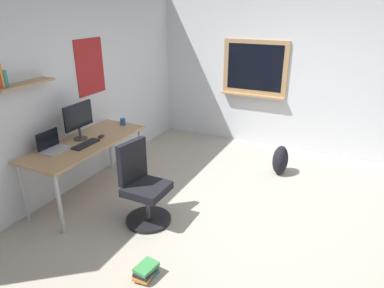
{
  "coord_description": "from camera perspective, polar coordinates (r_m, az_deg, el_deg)",
  "views": [
    {
      "loc": [
        -3.31,
        -0.89,
        2.34
      ],
      "look_at": [
        -0.03,
        0.71,
        0.85
      ],
      "focal_mm": 32.22,
      "sensor_mm": 36.0,
      "label": 1
    }
  ],
  "objects": [
    {
      "name": "keyboard",
      "position": [
        4.35,
        -17.14,
        -0.03
      ],
      "size": [
        0.37,
        0.13,
        0.02
      ],
      "primitive_type": "cube",
      "color": "black",
      "rests_on": "desk"
    },
    {
      "name": "coffee_mug",
      "position": [
        4.94,
        -11.36,
        3.64
      ],
      "size": [
        0.08,
        0.08,
        0.09
      ],
      "primitive_type": "cylinder",
      "color": "#334CA5",
      "rests_on": "desk"
    },
    {
      "name": "wall_back",
      "position": [
        4.81,
        -18.99,
        8.56
      ],
      "size": [
        5.0,
        0.3,
        2.6
      ],
      "color": "silver",
      "rests_on": "ground"
    },
    {
      "name": "wall_right",
      "position": [
        5.92,
        17.07,
        11.15
      ],
      "size": [
        0.22,
        5.0,
        2.6
      ],
      "color": "silver",
      "rests_on": "ground"
    },
    {
      "name": "computer_mouse",
      "position": [
        4.54,
        -14.8,
        1.25
      ],
      "size": [
        0.1,
        0.06,
        0.03
      ],
      "primitive_type": "ellipsoid",
      "color": "#262628",
      "rests_on": "desk"
    },
    {
      "name": "office_chair",
      "position": [
        3.95,
        -8.16,
        -7.32
      ],
      "size": [
        0.52,
        0.52,
        0.95
      ],
      "color": "black",
      "rests_on": "ground"
    },
    {
      "name": "monitor_primary",
      "position": [
        4.48,
        -18.27,
        4.0
      ],
      "size": [
        0.46,
        0.17,
        0.46
      ],
      "color": "#38383D",
      "rests_on": "desk"
    },
    {
      "name": "book_stack_on_floor",
      "position": [
        3.39,
        -7.68,
        -20.15
      ],
      "size": [
        0.26,
        0.19,
        0.13
      ],
      "color": "teal",
      "rests_on": "ground"
    },
    {
      "name": "ground_plane",
      "position": [
        4.15,
        9.31,
        -12.45
      ],
      "size": [
        5.2,
        5.2,
        0.0
      ],
      "primitive_type": "plane",
      "color": "#ADA393",
      "rests_on": "ground"
    },
    {
      "name": "laptop",
      "position": [
        4.31,
        -22.12,
        -0.26
      ],
      "size": [
        0.31,
        0.21,
        0.23
      ],
      "color": "#ADAFB5",
      "rests_on": "desk"
    },
    {
      "name": "backpack",
      "position": [
        5.21,
        14.4,
        -2.59
      ],
      "size": [
        0.32,
        0.22,
        0.43
      ],
      "primitive_type": "ellipsoid",
      "color": "black",
      "rests_on": "ground"
    },
    {
      "name": "desk",
      "position": [
        4.49,
        -17.12,
        -0.42
      ],
      "size": [
        1.65,
        0.67,
        0.76
      ],
      "color": "tan",
      "rests_on": "ground"
    }
  ]
}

